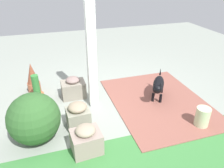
{
  "coord_description": "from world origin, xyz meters",
  "views": [
    {
      "loc": [
        1.02,
        3.52,
        2.4
      ],
      "look_at": [
        -0.08,
        0.02,
        0.45
      ],
      "focal_mm": 34.97,
      "sensor_mm": 36.0,
      "label": 1
    }
  ],
  "objects_px": {
    "stone_planter_far": "(86,140)",
    "ceramic_urn": "(202,117)",
    "round_shrub": "(34,118)",
    "dog": "(158,85)",
    "stone_planter_mid": "(78,116)",
    "terracotta_pot_spiky": "(33,78)",
    "stone_planter_nearest": "(73,88)",
    "terracotta_pot_tall": "(38,95)",
    "porch_pillar": "(91,48)"
  },
  "relations": [
    {
      "from": "round_shrub",
      "to": "terracotta_pot_spiky",
      "type": "bearing_deg",
      "value": -88.42
    },
    {
      "from": "terracotta_pot_spiky",
      "to": "dog",
      "type": "height_order",
      "value": "terracotta_pot_spiky"
    },
    {
      "from": "round_shrub",
      "to": "terracotta_pot_spiky",
      "type": "relative_size",
      "value": 1.2
    },
    {
      "from": "porch_pillar",
      "to": "stone_planter_far",
      "type": "distance_m",
      "value": 1.58
    },
    {
      "from": "stone_planter_nearest",
      "to": "terracotta_pot_tall",
      "type": "distance_m",
      "value": 0.72
    },
    {
      "from": "stone_planter_mid",
      "to": "ceramic_urn",
      "type": "bearing_deg",
      "value": 163.03
    },
    {
      "from": "stone_planter_mid",
      "to": "ceramic_urn",
      "type": "distance_m",
      "value": 2.1
    },
    {
      "from": "porch_pillar",
      "to": "ceramic_urn",
      "type": "relative_size",
      "value": 6.62
    },
    {
      "from": "stone_planter_mid",
      "to": "terracotta_pot_tall",
      "type": "bearing_deg",
      "value": -55.02
    },
    {
      "from": "porch_pillar",
      "to": "stone_planter_far",
      "type": "height_order",
      "value": "porch_pillar"
    },
    {
      "from": "porch_pillar",
      "to": "terracotta_pot_spiky",
      "type": "distance_m",
      "value": 1.66
    },
    {
      "from": "stone_planter_mid",
      "to": "ceramic_urn",
      "type": "height_order",
      "value": "stone_planter_mid"
    },
    {
      "from": "stone_planter_nearest",
      "to": "dog",
      "type": "distance_m",
      "value": 1.74
    },
    {
      "from": "ceramic_urn",
      "to": "stone_planter_mid",
      "type": "bearing_deg",
      "value": -16.97
    },
    {
      "from": "stone_planter_far",
      "to": "terracotta_pot_spiky",
      "type": "height_order",
      "value": "terracotta_pot_spiky"
    },
    {
      "from": "terracotta_pot_spiky",
      "to": "stone_planter_mid",
      "type": "bearing_deg",
      "value": 115.85
    },
    {
      "from": "round_shrub",
      "to": "terracotta_pot_tall",
      "type": "relative_size",
      "value": 1.24
    },
    {
      "from": "porch_pillar",
      "to": "terracotta_pot_spiky",
      "type": "relative_size",
      "value": 3.51
    },
    {
      "from": "stone_planter_mid",
      "to": "terracotta_pot_spiky",
      "type": "relative_size",
      "value": 0.69
    },
    {
      "from": "dog",
      "to": "ceramic_urn",
      "type": "bearing_deg",
      "value": 106.74
    },
    {
      "from": "terracotta_pot_spiky",
      "to": "round_shrub",
      "type": "bearing_deg",
      "value": 91.58
    },
    {
      "from": "stone_planter_mid",
      "to": "porch_pillar",
      "type": "bearing_deg",
      "value": -124.06
    },
    {
      "from": "porch_pillar",
      "to": "stone_planter_nearest",
      "type": "relative_size",
      "value": 4.84
    },
    {
      "from": "stone_planter_mid",
      "to": "terracotta_pot_tall",
      "type": "height_order",
      "value": "terracotta_pot_tall"
    },
    {
      "from": "porch_pillar",
      "to": "stone_planter_nearest",
      "type": "xyz_separation_m",
      "value": [
        0.33,
        -0.41,
        -0.96
      ]
    },
    {
      "from": "round_shrub",
      "to": "dog",
      "type": "height_order",
      "value": "round_shrub"
    },
    {
      "from": "ceramic_urn",
      "to": "porch_pillar",
      "type": "bearing_deg",
      "value": -36.86
    },
    {
      "from": "terracotta_pot_tall",
      "to": "dog",
      "type": "bearing_deg",
      "value": 167.67
    },
    {
      "from": "stone_planter_far",
      "to": "ceramic_urn",
      "type": "xyz_separation_m",
      "value": [
        -1.99,
        0.01,
        -0.03
      ]
    },
    {
      "from": "stone_planter_far",
      "to": "stone_planter_mid",
      "type": "bearing_deg",
      "value": -88.46
    },
    {
      "from": "stone_planter_mid",
      "to": "round_shrub",
      "type": "xyz_separation_m",
      "value": [
        0.67,
        0.12,
        0.18
      ]
    },
    {
      "from": "round_shrub",
      "to": "dog",
      "type": "xyz_separation_m",
      "value": [
        -2.37,
        -0.52,
        -0.08
      ]
    },
    {
      "from": "terracotta_pot_spiky",
      "to": "stone_planter_nearest",
      "type": "bearing_deg",
      "value": 148.81
    },
    {
      "from": "terracotta_pot_tall",
      "to": "ceramic_urn",
      "type": "bearing_deg",
      "value": 150.04
    },
    {
      "from": "stone_planter_nearest",
      "to": "stone_planter_mid",
      "type": "bearing_deg",
      "value": 85.98
    },
    {
      "from": "terracotta_pot_spiky",
      "to": "dog",
      "type": "xyz_separation_m",
      "value": [
        -2.42,
        1.08,
        0.0
      ]
    },
    {
      "from": "stone_planter_nearest",
      "to": "round_shrub",
      "type": "bearing_deg",
      "value": 56.46
    },
    {
      "from": "stone_planter_mid",
      "to": "terracotta_pot_tall",
      "type": "xyz_separation_m",
      "value": [
        0.64,
        -0.91,
        0.01
      ]
    },
    {
      "from": "stone_planter_nearest",
      "to": "terracotta_pot_spiky",
      "type": "height_order",
      "value": "terracotta_pot_spiky"
    },
    {
      "from": "porch_pillar",
      "to": "round_shrub",
      "type": "bearing_deg",
      "value": 33.46
    },
    {
      "from": "stone_planter_nearest",
      "to": "stone_planter_mid",
      "type": "relative_size",
      "value": 1.05
    },
    {
      "from": "stone_planter_far",
      "to": "ceramic_urn",
      "type": "bearing_deg",
      "value": 179.74
    },
    {
      "from": "stone_planter_mid",
      "to": "ceramic_urn",
      "type": "relative_size",
      "value": 1.31
    },
    {
      "from": "round_shrub",
      "to": "porch_pillar",
      "type": "bearing_deg",
      "value": -146.54
    },
    {
      "from": "stone_planter_mid",
      "to": "dog",
      "type": "relative_size",
      "value": 0.62
    },
    {
      "from": "stone_planter_far",
      "to": "terracotta_pot_spiky",
      "type": "xyz_separation_m",
      "value": [
        0.73,
        -2.09,
        0.11
      ]
    },
    {
      "from": "porch_pillar",
      "to": "terracotta_pot_tall",
      "type": "height_order",
      "value": "porch_pillar"
    },
    {
      "from": "porch_pillar",
      "to": "stone_planter_far",
      "type": "bearing_deg",
      "value": 72.19
    },
    {
      "from": "stone_planter_nearest",
      "to": "dog",
      "type": "height_order",
      "value": "dog"
    },
    {
      "from": "dog",
      "to": "porch_pillar",
      "type": "bearing_deg",
      "value": -8.36
    }
  ]
}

